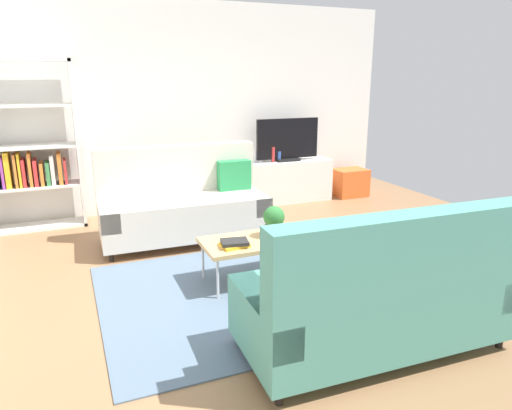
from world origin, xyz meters
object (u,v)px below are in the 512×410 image
(couch_green, at_px, (378,295))
(table_book_0, at_px, (235,245))
(tv_console, at_px, (286,181))
(bottle_0, at_px, (273,155))
(vase_1, at_px, (259,157))
(potted_plant, at_px, (274,221))
(couch_beige, at_px, (184,204))
(bottle_1, at_px, (279,157))
(tv, at_px, (287,140))
(vase_0, at_px, (250,158))
(bookshelf, at_px, (31,154))
(storage_trunk, at_px, (350,183))
(coffee_table, at_px, (260,242))

(couch_green, relative_size, table_book_0, 8.03)
(tv_console, bearing_deg, bottle_0, -170.72)
(table_book_0, bearing_deg, tv_console, 55.64)
(tv_console, bearing_deg, table_book_0, -124.36)
(couch_green, relative_size, vase_1, 12.81)
(couch_green, xyz_separation_m, potted_plant, (-0.14, 1.44, 0.13))
(couch_beige, distance_m, table_book_0, 1.52)
(couch_green, distance_m, bottle_1, 4.07)
(couch_green, relative_size, tv_console, 1.38)
(tv, distance_m, bottle_0, 0.31)
(couch_green, xyz_separation_m, vase_1, (0.79, 4.01, 0.27))
(tv, xyz_separation_m, vase_0, (-0.58, 0.07, -0.25))
(tv, bearing_deg, table_book_0, -124.56)
(bookshelf, height_order, bottle_0, bookshelf)
(table_book_0, relative_size, bottle_1, 1.54)
(bookshelf, distance_m, vase_0, 2.95)
(potted_plant, bearing_deg, bookshelf, 130.34)
(tv_console, bearing_deg, vase_1, 173.38)
(storage_trunk, relative_size, vase_0, 4.10)
(table_book_0, bearing_deg, storage_trunk, 41.15)
(potted_plant, bearing_deg, bottle_0, 65.74)
(couch_beige, distance_m, potted_plant, 1.51)
(couch_green, distance_m, bookshelf, 4.62)
(vase_1, relative_size, bottle_1, 0.96)
(storage_trunk, bearing_deg, coffee_table, -136.94)
(tv, relative_size, storage_trunk, 1.92)
(storage_trunk, xyz_separation_m, potted_plant, (-2.46, -2.42, 0.36))
(couch_beige, height_order, vase_1, couch_beige)
(couch_beige, bearing_deg, vase_1, -140.13)
(tv_console, bearing_deg, bookshelf, 179.67)
(table_book_0, height_order, bottle_0, bottle_0)
(couch_green, relative_size, tv, 1.93)
(bookshelf, height_order, storage_trunk, bookshelf)
(coffee_table, xyz_separation_m, tv_console, (1.51, 2.54, -0.07))
(bottle_1, bearing_deg, table_book_0, -122.53)
(table_book_0, height_order, bottle_1, bottle_1)
(tv_console, relative_size, bottle_0, 6.10)
(couch_green, distance_m, coffee_table, 1.45)
(couch_green, bearing_deg, potted_plant, 97.36)
(tv_console, distance_m, vase_0, 0.70)
(bottle_0, relative_size, bottle_1, 1.47)
(table_book_0, xyz_separation_m, bottle_0, (1.56, 2.60, 0.32))
(bottle_0, bearing_deg, tv, 4.67)
(table_book_0, distance_m, vase_0, 2.96)
(tv_console, bearing_deg, coffee_table, -120.74)
(couch_green, bearing_deg, couch_beige, 105.16)
(couch_green, distance_m, tv_console, 4.15)
(storage_trunk, height_order, bottle_0, bottle_0)
(potted_plant, height_order, vase_0, vase_0)
(coffee_table, bearing_deg, bottle_0, 63.15)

